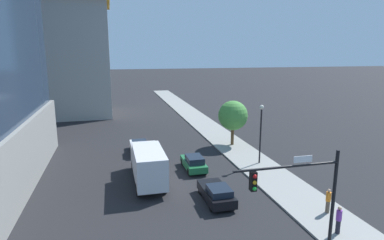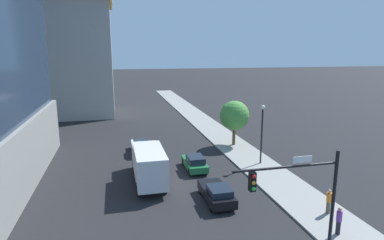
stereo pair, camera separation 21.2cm
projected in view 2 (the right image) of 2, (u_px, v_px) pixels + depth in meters
The scene contains 11 objects.
sidewalk at pixel (243, 154), 35.83m from camera, with size 4.25×120.00×0.15m, color gray.
construction_building at pixel (64, 44), 56.25m from camera, with size 16.90×23.42×29.32m.
traffic_light_pole at pixel (299, 185), 17.63m from camera, with size 6.26×0.48×5.69m.
street_lamp at pixel (262, 126), 31.84m from camera, with size 0.44×0.44×5.92m.
street_tree at pixel (234, 116), 38.34m from camera, with size 3.51×3.51×5.33m.
car_green at pixel (195, 163), 31.00m from camera, with size 1.76×4.16×1.47m.
car_black at pixel (217, 193), 24.39m from camera, with size 1.85×4.37×1.43m.
car_white at pixel (141, 146), 36.29m from camera, with size 1.87×4.56×1.47m.
box_truck at pixel (148, 163), 27.82m from camera, with size 2.41×7.99×3.21m.
pedestrian_purple_shirt at pixel (339, 220), 19.78m from camera, with size 0.34×0.34×1.77m.
pedestrian_orange_shirt at pixel (329, 201), 22.35m from camera, with size 0.34×0.34×1.75m.
Camera 2 is at (-4.81, -12.00, 11.18)m, focal length 30.30 mm.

